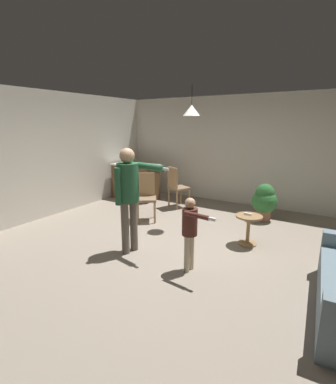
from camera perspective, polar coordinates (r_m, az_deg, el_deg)
ground at (r=4.78m, az=0.77°, el=-11.06°), size 7.68×7.68×0.00m
wall_back at (r=7.30m, az=14.07°, el=8.22°), size 6.40×0.10×2.70m
wall_left at (r=6.62m, az=-23.81°, el=6.93°), size 0.10×6.40×2.70m
kitchen_counter at (r=7.66m, az=-6.60°, el=2.19°), size 1.26×0.66×0.95m
side_table_by_couch at (r=4.92m, az=16.14°, el=-6.78°), size 0.44×0.44×0.52m
person_adult at (r=4.30m, az=-8.03°, el=0.53°), size 0.85×0.48×1.66m
person_child at (r=3.81m, az=4.58°, el=-7.06°), size 0.54×0.34×1.06m
dining_chair_by_counter at (r=6.77m, az=1.75°, el=1.32°), size 0.56×0.56×1.00m
dining_chair_near_wall at (r=5.91m, az=-4.55°, el=-0.58°), size 0.59×0.59×1.00m
potted_plant_corner at (r=6.21m, az=19.13°, el=-1.63°), size 0.52×0.52×0.80m
spare_remote_on_table at (r=4.86m, az=16.06°, el=-4.38°), size 0.13×0.05×0.04m
ceiling_light_pendant at (r=5.37m, az=4.87°, el=16.34°), size 0.32×0.32×0.55m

